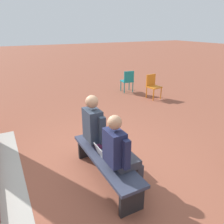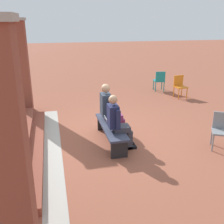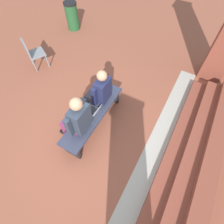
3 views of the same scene
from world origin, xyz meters
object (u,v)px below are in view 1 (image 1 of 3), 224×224
person_student (121,153)px  bench (106,161)px  person_adult (99,130)px  laptop (105,154)px  plastic_chair_foreground (153,85)px  plastic_chair_by_pillar (128,80)px

person_student → bench: bearing=9.9°
person_student → person_adult: 0.78m
bench → person_adult: (0.40, -0.07, 0.38)m
person_student → person_adult: (0.78, -0.00, 0.03)m
laptop → plastic_chair_foreground: size_ratio=0.38×
person_student → laptop: bearing=11.6°
person_student → plastic_chair_by_pillar: person_student is taller
bench → person_student: person_student is taller
plastic_chair_foreground → bench: bearing=133.4°
person_adult → plastic_chair_by_pillar: bearing=-37.5°
bench → plastic_chair_by_pillar: plastic_chair_by_pillar is taller
laptop → plastic_chair_by_pillar: size_ratio=0.38×
person_adult → plastic_chair_foreground: bearing=-49.8°
bench → plastic_chair_foreground: size_ratio=2.14×
person_student → plastic_chair_foreground: person_student is taller
bench → plastic_chair_by_pillar: 5.35m
laptop → plastic_chair_foreground: (3.29, -3.50, -0.02)m
person_adult → plastic_chair_foreground: (2.89, -3.42, -0.25)m
person_adult → bench: bearing=170.3°
person_student → laptop: size_ratio=4.09×
plastic_chair_by_pillar → bench: bearing=144.6°
bench → plastic_chair_by_pillar: size_ratio=2.14×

